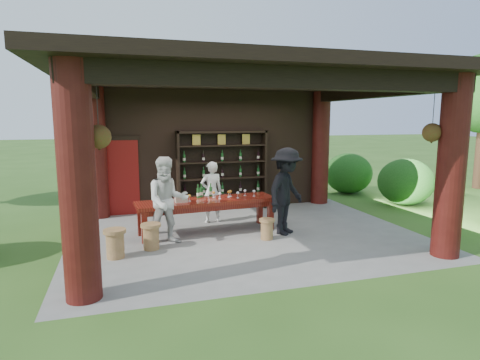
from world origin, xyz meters
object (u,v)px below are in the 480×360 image
object	(u,v)px
wine_shelf	(222,171)
tasting_table	(207,205)
guest_woman	(167,201)
napkin_basket	(181,199)
stool_near_left	(151,236)
stool_near_right	(267,228)
stool_far_left	(115,243)
host	(212,192)
guest_man	(286,191)

from	to	relation	value
wine_shelf	tasting_table	world-z (taller)	wine_shelf
guest_woman	napkin_basket	distance (m)	0.58
wine_shelf	tasting_table	distance (m)	2.30
stool_near_left	stool_near_right	size ratio (longest dim) A/B	1.17
stool_far_left	guest_woman	size ratio (longest dim) A/B	0.30
wine_shelf	napkin_basket	world-z (taller)	wine_shelf
host	stool_near_left	bearing A→B (deg)	41.35
stool_near_right	guest_woman	distance (m)	2.16
tasting_table	stool_near_right	distance (m)	1.46
stool_far_left	napkin_basket	size ratio (longest dim) A/B	2.07
host	guest_woman	world-z (taller)	guest_woman
stool_near_left	napkin_basket	bearing A→B (deg)	45.86
wine_shelf	stool_far_left	bearing A→B (deg)	-131.37
tasting_table	stool_near_right	bearing A→B (deg)	-38.48
stool_near_right	host	size ratio (longest dim) A/B	0.29
stool_far_left	host	xyz separation A→B (m)	(2.26, 2.00, 0.47)
stool_near_left	wine_shelf	bearing A→B (deg)	53.30
host	guest_woman	xyz separation A→B (m)	(-1.23, -1.43, 0.14)
wine_shelf	stool_near_right	xyz separation A→B (m)	(0.22, -2.94, -0.87)
stool_far_left	wine_shelf	bearing A→B (deg)	48.63
guest_man	stool_far_left	bearing A→B (deg)	150.03
host	guest_man	xyz separation A→B (m)	(1.35, -1.45, 0.20)
stool_near_left	guest_man	bearing A→B (deg)	4.63
stool_near_left	stool_near_right	distance (m)	2.39
stool_near_right	stool_far_left	bearing A→B (deg)	-174.80
stool_far_left	host	size ratio (longest dim) A/B	0.36
stool_near_right	guest_man	xyz separation A→B (m)	(0.55, 0.27, 0.72)
guest_woman	stool_near_right	bearing A→B (deg)	-12.56
napkin_basket	wine_shelf	bearing A→B (deg)	56.17
wine_shelf	guest_man	xyz separation A→B (m)	(0.77, -2.67, -0.15)
stool_far_left	guest_man	size ratio (longest dim) A/B	0.28
guest_woman	stool_near_left	bearing A→B (deg)	-148.64
wine_shelf	stool_near_left	world-z (taller)	wine_shelf
wine_shelf	guest_man	world-z (taller)	wine_shelf
wine_shelf	stool_near_right	bearing A→B (deg)	-85.67
guest_woman	napkin_basket	size ratio (longest dim) A/B	6.85
napkin_basket	stool_near_left	bearing A→B (deg)	-134.14
host	wine_shelf	bearing A→B (deg)	-120.74
wine_shelf	stool_near_right	world-z (taller)	wine_shelf
wine_shelf	tasting_table	bearing A→B (deg)	-112.96
tasting_table	stool_near_right	world-z (taller)	tasting_table
wine_shelf	stool_near_left	size ratio (longest dim) A/B	4.88
guest_man	napkin_basket	world-z (taller)	guest_man
stool_near_right	guest_man	bearing A→B (deg)	26.36
guest_man	guest_woman	bearing A→B (deg)	140.89
stool_far_left	guest_man	xyz separation A→B (m)	(3.61, 0.55, 0.67)
guest_man	napkin_basket	xyz separation A→B (m)	(-2.23, 0.49, -0.13)
wine_shelf	stool_far_left	xyz separation A→B (m)	(-2.84, -3.22, -0.82)
tasting_table	guest_woman	bearing A→B (deg)	-148.02
stool_near_right	guest_man	size ratio (longest dim) A/B	0.23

